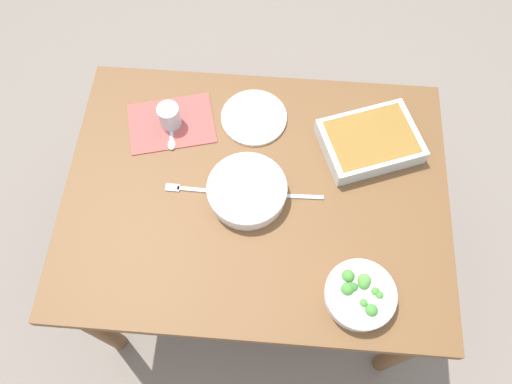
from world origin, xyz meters
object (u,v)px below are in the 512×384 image
Objects in this scene: baking_dish at (370,141)px; side_plate at (254,118)px; spoon_by_stew at (287,196)px; spoon_spare at (172,134)px; spoon_by_broccoli at (371,290)px; stew_bowl at (247,190)px; drink_cup at (170,117)px; broccoli_bowl at (360,294)px; fork_on_table at (189,189)px.

side_plate is at bearing 168.33° from baking_dish.
spoon_by_stew and spoon_spare have the same top height.
side_plate is 0.67m from spoon_by_broccoli.
stew_bowl is 1.12× the size of side_plate.
spoon_spare is at bearing -80.44° from drink_cup.
baking_dish is (0.04, 0.50, 0.00)m from broccoli_bowl.
drink_cup reaches higher than fork_on_table.
baking_dish is 0.48m from spoon_by_broccoli.
baking_dish reaches higher than spoon_by_stew.
side_plate reaches higher than spoon_spare.
baking_dish is at bearing 89.81° from spoon_by_broccoli.
stew_bowl reaches higher than fork_on_table.
drink_cup is at bearing 111.17° from fork_on_table.
stew_bowl is 2.90× the size of drink_cup.
broccoli_bowl is at bearing -39.08° from spoon_spare.
broccoli_bowl is 0.37m from spoon_by_stew.
spoon_by_stew is at bearing -26.50° from spoon_spare.
spoon_by_broccoli is at bearing 31.06° from broccoli_bowl.
drink_cup is at bearing 99.56° from spoon_spare.
stew_bowl is at bearing -41.33° from drink_cup.
side_plate is (0.27, 0.04, -0.03)m from drink_cup.
stew_bowl is 0.69× the size of baking_dish.
baking_dish is 0.65m from spoon_spare.
stew_bowl reaches higher than spoon_by_stew.
drink_cup is 0.28m from side_plate.
side_plate is (-0.34, 0.58, -0.02)m from broccoli_bowl.
spoon_by_stew is at bearing 0.00° from fork_on_table.
stew_bowl and baking_dish have the same top height.
spoon_by_broccoli is (0.38, -0.56, -0.00)m from side_plate.
stew_bowl is at bearing -89.71° from side_plate.
side_plate is at bearing 114.21° from spoon_by_stew.
spoon_by_stew is 1.11× the size of spoon_by_broccoli.
drink_cup reaches higher than baking_dish.
stew_bowl is at bearing -151.64° from baking_dish.
stew_bowl is 0.37m from drink_cup.
spoon_spare is (-0.39, 0.20, 0.00)m from spoon_by_stew.
baking_dish is 0.60m from fork_on_table.
fork_on_table is at bearing 153.72° from spoon_by_broccoli.
broccoli_bowl reaches higher than stew_bowl.
broccoli_bowl is 1.15× the size of spoon_spare.
drink_cup is 0.05m from spoon_spare.
spoon_spare is at bearing 113.50° from fork_on_table.
side_plate is at bearing 17.48° from spoon_spare.
baking_dish reaches higher than fork_on_table.
fork_on_table is (-0.52, 0.30, -0.03)m from broccoli_bowl.
drink_cup reaches higher than spoon_spare.
broccoli_bowl is at bearing -29.70° from fork_on_table.
side_plate is at bearing 120.62° from broccoli_bowl.
baking_dish is 2.02× the size of fork_on_table.
broccoli_bowl is at bearing -40.88° from stew_bowl.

